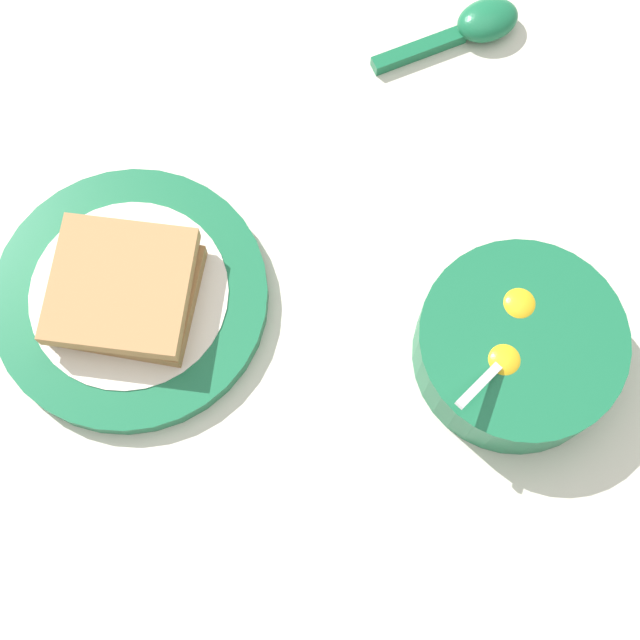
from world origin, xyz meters
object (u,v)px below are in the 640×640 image
object	(u,v)px
toast_sandwich	(124,290)
soup_spoon	(475,26)
toast_plate	(131,297)
egg_bowl	(518,346)

from	to	relation	value
toast_sandwich	soup_spoon	xyz separation A→B (m)	(-0.31, -0.25, -0.02)
toast_plate	egg_bowl	bearing A→B (deg)	169.38
egg_bowl	toast_plate	xyz separation A→B (m)	(0.31, -0.06, -0.02)
toast_plate	toast_sandwich	size ratio (longest dim) A/B	1.77
egg_bowl	toast_sandwich	bearing A→B (deg)	-10.00
toast_sandwich	soup_spoon	world-z (taller)	toast_sandwich
egg_bowl	toast_plate	bearing A→B (deg)	-10.62
egg_bowl	toast_sandwich	xyz separation A→B (m)	(0.31, -0.05, 0.01)
soup_spoon	egg_bowl	bearing A→B (deg)	90.87
toast_plate	soup_spoon	bearing A→B (deg)	-140.64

